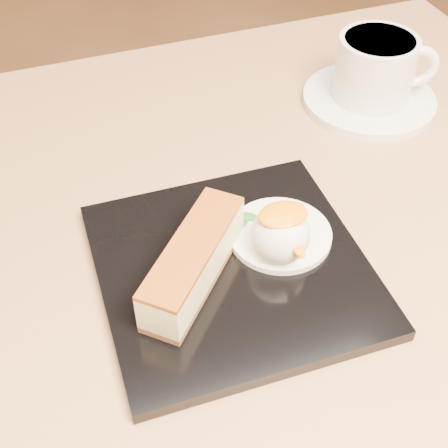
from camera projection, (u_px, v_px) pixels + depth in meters
name	position (u px, v px, depth m)	size (l,w,h in m)	color
table	(275.00, 359.00, 0.65)	(0.80, 0.80, 0.72)	black
dessert_plate	(232.00, 268.00, 0.53)	(0.22, 0.22, 0.01)	black
cheesecake	(194.00, 262.00, 0.50)	(0.11, 0.12, 0.04)	brown
cream_smear	(280.00, 234.00, 0.54)	(0.09, 0.09, 0.01)	white
ice_cream_scoop	(280.00, 235.00, 0.51)	(0.05, 0.05, 0.05)	white
mango_sauce	(283.00, 215.00, 0.50)	(0.04, 0.03, 0.01)	orange
mint_sprig	(238.00, 220.00, 0.55)	(0.04, 0.03, 0.00)	#2A7B28
saucer	(369.00, 100.00, 0.71)	(0.15, 0.15, 0.01)	white
coffee_cup	(377.00, 67.00, 0.68)	(0.11, 0.09, 0.07)	white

